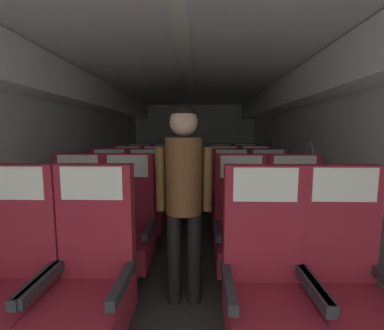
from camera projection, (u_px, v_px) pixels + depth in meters
name	position (u px, v px, depth m)	size (l,w,h in m)	color
ground	(189.00, 232.00, 3.57)	(3.41, 7.43, 0.02)	#3D3833
fuselage_shell	(190.00, 118.00, 3.63)	(3.29, 7.08, 2.14)	silver
seat_a_left_window	(10.00, 281.00, 1.53)	(0.49, 0.52, 1.15)	#38383D
seat_a_left_aisle	(90.00, 281.00, 1.52)	(0.49, 0.52, 1.15)	#38383D
seat_a_right_aisle	(347.00, 286.00, 1.48)	(0.49, 0.52, 1.15)	#38383D
seat_a_right_window	(266.00, 285.00, 1.48)	(0.49, 0.52, 1.15)	#38383D
seat_b_left_window	(76.00, 229.00, 2.35)	(0.49, 0.52, 1.15)	#38383D
seat_b_left_aisle	(127.00, 230.00, 2.34)	(0.49, 0.52, 1.15)	#38383D
seat_b_right_aisle	(295.00, 233.00, 2.27)	(0.49, 0.52, 1.15)	#38383D
seat_b_right_window	(241.00, 232.00, 2.29)	(0.49, 0.52, 1.15)	#38383D
seat_c_left_window	(109.00, 204.00, 3.17)	(0.49, 0.52, 1.15)	#38383D
seat_c_left_aisle	(145.00, 205.00, 3.15)	(0.49, 0.52, 1.15)	#38383D
seat_c_right_aisle	(269.00, 206.00, 3.11)	(0.49, 0.52, 1.15)	#38383D
seat_c_right_window	(231.00, 206.00, 3.10)	(0.49, 0.52, 1.15)	#38383D
seat_d_left_window	(127.00, 190.00, 3.98)	(0.49, 0.52, 1.15)	#38383D
seat_d_left_aisle	(156.00, 190.00, 3.97)	(0.49, 0.52, 1.15)	#38383D
seat_d_right_aisle	(255.00, 191.00, 3.91)	(0.49, 0.52, 1.15)	#38383D
seat_d_right_window	(224.00, 191.00, 3.94)	(0.49, 0.52, 1.15)	#38383D
seat_e_left_window	(139.00, 180.00, 4.79)	(0.49, 0.52, 1.15)	#38383D
seat_e_left_aisle	(164.00, 181.00, 4.78)	(0.49, 0.52, 1.15)	#38383D
seat_e_right_aisle	(245.00, 181.00, 4.75)	(0.49, 0.52, 1.15)	#38383D
seat_e_right_window	(220.00, 181.00, 4.76)	(0.49, 0.52, 1.15)	#38383D
flight_attendant	(184.00, 185.00, 1.98)	(0.43, 0.28, 1.55)	black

